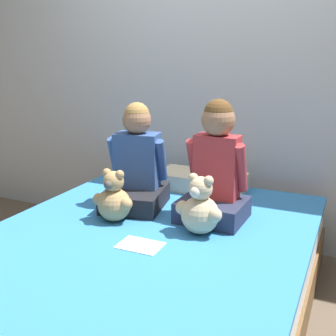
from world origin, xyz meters
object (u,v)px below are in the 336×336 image
(bed, at_px, (145,276))
(sign_card, at_px, (140,245))
(child_on_right, at_px, (216,169))
(pillow_at_headboard, at_px, (201,181))
(child_on_left, at_px, (137,166))
(teddy_bear_held_by_right_child, at_px, (200,209))
(teddy_bear_held_by_left_child, at_px, (114,199))

(bed, xyz_separation_m, sign_card, (0.04, -0.12, 0.24))
(child_on_right, bearing_deg, sign_card, -110.92)
(child_on_right, relative_size, pillow_at_headboard, 1.12)
(child_on_right, bearing_deg, child_on_left, -178.73)
(child_on_right, xyz_separation_m, teddy_bear_held_by_right_child, (-0.00, -0.23, -0.15))
(teddy_bear_held_by_right_child, bearing_deg, teddy_bear_held_by_left_child, -165.68)
(teddy_bear_held_by_left_child, height_order, teddy_bear_held_by_right_child, teddy_bear_held_by_right_child)
(teddy_bear_held_by_left_child, height_order, sign_card, teddy_bear_held_by_left_child)
(bed, bearing_deg, sign_card, -70.59)
(bed, distance_m, sign_card, 0.27)
(child_on_left, distance_m, teddy_bear_held_by_left_child, 0.30)
(child_on_left, distance_m, teddy_bear_held_by_right_child, 0.56)
(child_on_right, xyz_separation_m, pillow_at_headboard, (-0.25, 0.46, -0.23))
(sign_card, bearing_deg, pillow_at_headboard, 92.50)
(teddy_bear_held_by_left_child, distance_m, sign_card, 0.38)
(teddy_bear_held_by_left_child, bearing_deg, child_on_left, 92.94)
(teddy_bear_held_by_left_child, bearing_deg, teddy_bear_held_by_right_child, 5.78)
(child_on_left, bearing_deg, bed, -67.63)
(child_on_left, xyz_separation_m, pillow_at_headboard, (0.24, 0.46, -0.19))
(pillow_at_headboard, relative_size, sign_card, 2.81)
(child_on_right, bearing_deg, bed, -121.69)
(child_on_right, distance_m, teddy_bear_held_by_right_child, 0.28)
(teddy_bear_held_by_right_child, bearing_deg, pillow_at_headboard, 119.78)
(child_on_right, distance_m, sign_card, 0.60)
(teddy_bear_held_by_left_child, distance_m, pillow_at_headboard, 0.77)
(teddy_bear_held_by_right_child, bearing_deg, child_on_left, 164.29)
(child_on_left, bearing_deg, pillow_at_headboard, 51.36)
(pillow_at_headboard, height_order, sign_card, pillow_at_headboard)
(child_on_left, xyz_separation_m, sign_card, (0.29, -0.50, -0.24))
(teddy_bear_held_by_left_child, relative_size, teddy_bear_held_by_right_child, 0.94)
(child_on_left, relative_size, sign_card, 2.96)
(pillow_at_headboard, bearing_deg, bed, -90.00)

